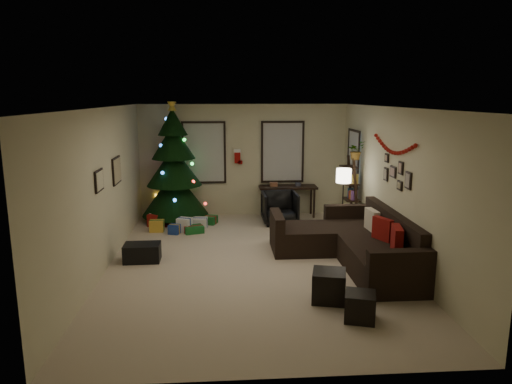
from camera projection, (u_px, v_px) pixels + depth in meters
floor at (253, 263)px, 8.33m from camera, size 7.00×7.00×0.00m
ceiling at (253, 107)px, 7.79m from camera, size 7.00×7.00×0.00m
wall_back at (243, 160)px, 11.48m from camera, size 5.00×0.00×5.00m
wall_front at (275, 255)px, 4.64m from camera, size 5.00×0.00×5.00m
wall_left at (104, 190)px, 7.89m from camera, size 0.00×7.00×7.00m
wall_right at (395, 186)px, 8.24m from camera, size 0.00×7.00×7.00m
window_back_left at (204, 153)px, 11.35m from camera, size 1.05×0.06×1.50m
window_back_right at (282, 152)px, 11.48m from camera, size 1.05×0.06×1.50m
window_right_wall at (354, 158)px, 10.70m from camera, size 0.06×0.90×1.30m
christmas_tree at (174, 171)px, 10.92m from camera, size 1.54×1.54×2.86m
presents at (182, 224)px, 10.39m from camera, size 1.50×1.01×0.30m
sofa at (354, 244)px, 8.38m from camera, size 2.12×3.06×0.93m
pillow_red_a at (397, 242)px, 7.42m from camera, size 0.23×0.50×0.48m
pillow_red_b at (383, 230)px, 8.06m from camera, size 0.28×0.43×0.42m
pillow_cream at (372, 221)px, 8.65m from camera, size 0.16×0.45×0.44m
ottoman_near at (329, 286)px, 6.75m from camera, size 0.56×0.56×0.44m
ottoman_far at (360, 306)px, 6.17m from camera, size 0.49×0.49×0.37m
desk at (288, 190)px, 11.42m from camera, size 1.39×0.50×0.75m
desk_chair at (280, 208)px, 10.82m from camera, size 0.74×0.70×0.75m
bookshelf at (352, 194)px, 10.28m from camera, size 0.30×0.48×1.61m
potted_plant at (356, 148)px, 9.92m from camera, size 0.60×0.58×0.51m
floor_lamp at (344, 180)px, 9.62m from camera, size 0.30×0.30×1.44m
art_map at (117, 170)px, 8.78m from camera, size 0.04×0.60×0.50m
art_abstract at (99, 181)px, 7.53m from camera, size 0.04×0.45×0.35m
gallery at (397, 174)px, 8.12m from camera, size 0.03×1.25×0.54m
garland at (393, 146)px, 8.18m from camera, size 0.08×1.90×0.30m
stocking_left at (238, 156)px, 11.37m from camera, size 0.20×0.05×0.36m
stocking_right at (251, 154)px, 11.54m from camera, size 0.20×0.05×0.36m
storage_bin at (142, 253)px, 8.38m from camera, size 0.64×0.43×0.32m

